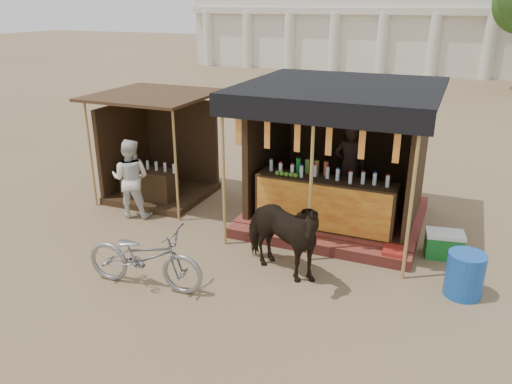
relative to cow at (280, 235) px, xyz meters
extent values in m
plane|color=#846B4C|center=(-0.72, -0.90, -0.71)|extent=(120.00, 120.00, 0.00)
cube|color=#973B31|center=(0.28, 2.60, -0.60)|extent=(3.40, 2.80, 0.22)
cube|color=#973B31|center=(0.28, 1.05, -0.61)|extent=(3.40, 0.35, 0.20)
cube|color=#382414|center=(0.28, 1.65, -0.01)|extent=(2.60, 0.55, 0.95)
cube|color=#B83B15|center=(0.28, 1.37, -0.01)|extent=(2.50, 0.02, 0.88)
cube|color=#382414|center=(0.28, 3.85, 0.76)|extent=(3.00, 0.12, 2.50)
cube|color=#382414|center=(-1.22, 2.60, 0.76)|extent=(0.12, 2.50, 2.50)
cube|color=#382414|center=(1.78, 2.60, 0.76)|extent=(0.12, 2.50, 2.50)
cube|color=black|center=(0.28, 2.40, 2.04)|extent=(3.60, 3.60, 0.06)
cube|color=black|center=(0.28, 0.62, 1.86)|extent=(3.60, 0.06, 0.36)
cylinder|color=tan|center=(-1.32, 0.65, 0.67)|extent=(0.06, 0.06, 2.75)
cylinder|color=tan|center=(0.28, 0.65, 0.67)|extent=(0.06, 0.06, 2.75)
cylinder|color=tan|center=(1.88, 0.65, 0.67)|extent=(0.06, 0.06, 2.75)
cube|color=red|center=(-1.02, 0.65, 1.49)|extent=(0.10, 0.02, 0.55)
cube|color=red|center=(-0.50, 0.65, 1.49)|extent=(0.10, 0.02, 0.55)
cube|color=red|center=(0.02, 0.65, 1.49)|extent=(0.10, 0.02, 0.55)
cube|color=red|center=(0.54, 0.65, 1.49)|extent=(0.10, 0.02, 0.55)
cube|color=red|center=(1.06, 0.65, 1.49)|extent=(0.10, 0.02, 0.55)
cube|color=red|center=(1.58, 0.65, 1.49)|extent=(0.10, 0.02, 0.55)
imported|color=black|center=(0.47, 2.70, 0.41)|extent=(0.72, 0.54, 1.79)
cube|color=#382414|center=(-3.72, 2.30, -0.63)|extent=(2.00, 2.00, 0.15)
cube|color=#382414|center=(-3.72, 3.25, 0.34)|extent=(1.90, 0.10, 2.10)
cube|color=#382414|center=(-4.67, 2.30, 0.34)|extent=(0.10, 1.90, 2.10)
cube|color=#472D19|center=(-3.72, 2.20, 1.64)|extent=(2.40, 2.40, 0.06)
cylinder|color=tan|center=(-4.77, 1.25, 0.47)|extent=(0.05, 0.05, 2.35)
cylinder|color=tan|center=(-2.67, 1.25, 0.47)|extent=(0.05, 0.05, 2.35)
cube|color=#382414|center=(-3.72, 1.80, -0.31)|extent=(1.20, 0.50, 0.80)
imported|color=black|center=(0.00, 0.00, 0.00)|extent=(1.84, 1.30, 1.42)
imported|color=gray|center=(-1.82, -1.15, -0.20)|extent=(2.01, 0.85, 1.03)
imported|color=white|center=(-3.67, 1.10, 0.11)|extent=(0.93, 0.80, 1.65)
cylinder|color=#164CA5|center=(2.78, 0.50, -0.36)|extent=(0.70, 0.70, 0.70)
cube|color=maroon|center=(1.68, 1.10, -0.57)|extent=(0.39, 0.39, 0.28)
cube|color=#1A7627|center=(2.44, 1.70, -0.51)|extent=(0.68, 0.52, 0.40)
cube|color=white|center=(2.44, 1.70, -0.28)|extent=(0.71, 0.54, 0.06)
cube|color=silver|center=(-2.72, 29.10, 3.29)|extent=(26.00, 7.00, 8.00)
cube|color=silver|center=(-2.72, 25.50, 2.99)|extent=(26.00, 0.50, 0.40)
cylinder|color=silver|center=(-14.72, 25.50, 1.09)|extent=(0.70, 0.70, 3.60)
cylinder|color=silver|center=(-11.72, 25.50, 1.09)|extent=(0.70, 0.70, 3.60)
cylinder|color=silver|center=(-8.72, 25.50, 1.09)|extent=(0.70, 0.70, 3.60)
cylinder|color=silver|center=(-5.72, 25.50, 1.09)|extent=(0.70, 0.70, 3.60)
cylinder|color=silver|center=(-2.72, 25.50, 1.09)|extent=(0.70, 0.70, 3.60)
cylinder|color=silver|center=(0.28, 25.50, 1.09)|extent=(0.70, 0.70, 3.60)
cylinder|color=silver|center=(3.28, 25.50, 1.09)|extent=(0.70, 0.70, 3.60)
camera|label=1|loc=(2.42, -6.79, 3.48)|focal=35.00mm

